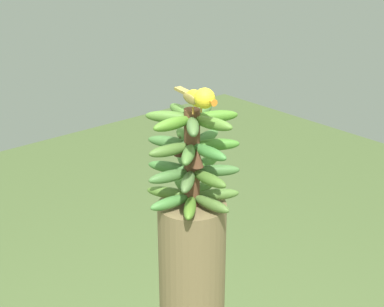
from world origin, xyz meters
The scene contains 2 objects.
banana_bunch centered at (0.00, 0.00, 1.48)m, with size 0.28×0.28×0.29m.
perched_bird centered at (-0.02, -0.05, 1.67)m, with size 0.07×0.20×0.08m.
Camera 1 is at (-1.01, -1.16, 2.12)m, focal length 54.84 mm.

